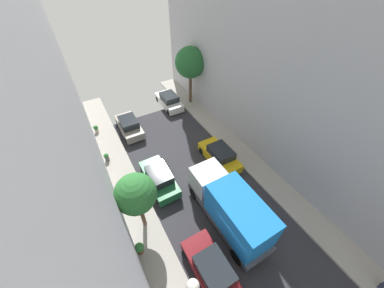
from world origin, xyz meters
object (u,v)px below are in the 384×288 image
object	(u,v)px
delivery_truck	(230,208)
parked_car_left_3	(159,178)
potted_plant_3	(107,157)
parked_car_right_1	(220,156)
parked_car_right_2	(169,101)
potted_plant_5	(96,128)
street_tree_2	(136,194)
potted_plant_2	(139,248)
parked_car_left_4	(129,126)
parked_car_left_2	(212,271)
street_tree_1	(190,63)

from	to	relation	value
delivery_truck	parked_car_left_3	bearing A→B (deg)	117.53
potted_plant_3	parked_car_right_1	bearing A→B (deg)	-29.97
parked_car_left_3	parked_car_right_2	distance (m)	11.08
potted_plant_5	street_tree_2	bearing A→B (deg)	-86.43
parked_car_left_3	potted_plant_2	xyz separation A→B (m)	(-3.10, -4.14, -0.14)
parked_car_left_3	street_tree_2	world-z (taller)	street_tree_2
parked_car_left_4	parked_car_right_2	xyz separation A→B (m)	(5.40, 2.21, 0.00)
parked_car_left_2	parked_car_right_2	world-z (taller)	same
delivery_truck	potted_plant_2	bearing A→B (deg)	169.87
parked_car_left_4	delivery_truck	distance (m)	12.97
parked_car_left_3	potted_plant_5	distance (m)	9.36
parked_car_right_1	potted_plant_5	size ratio (longest dim) A/B	5.76
parked_car_left_2	street_tree_1	world-z (taller)	street_tree_1
parked_car_right_2	street_tree_2	size ratio (longest dim) A/B	0.90
street_tree_2	potted_plant_2	xyz separation A→B (m)	(-0.87, -1.54, -3.03)
parked_car_left_4	parked_car_right_2	world-z (taller)	same
street_tree_2	parked_car_left_3	bearing A→B (deg)	49.42
parked_car_left_2	potted_plant_3	world-z (taller)	parked_car_left_2
parked_car_left_2	potted_plant_5	world-z (taller)	parked_car_left_2
street_tree_2	parked_car_left_2	bearing A→B (deg)	-64.79
street_tree_1	potted_plant_3	size ratio (longest dim) A/B	8.38
parked_car_left_2	potted_plant_5	bearing A→B (deg)	100.29
parked_car_left_4	street_tree_1	size ratio (longest dim) A/B	0.67
parked_car_left_3	potted_plant_3	xyz separation A→B (m)	(-2.98, 4.47, -0.17)
potted_plant_2	street_tree_1	bearing A→B (deg)	50.40
street_tree_2	potted_plant_2	distance (m)	3.51
parked_car_left_2	parked_car_right_2	bearing A→B (deg)	72.39
potted_plant_2	potted_plant_3	bearing A→B (deg)	89.23
parked_car_left_2	potted_plant_5	distance (m)	16.49
potted_plant_5	parked_car_right_2	bearing A→B (deg)	5.37
parked_car_left_3	parked_car_right_2	world-z (taller)	same
parked_car_left_2	street_tree_2	distance (m)	5.98
potted_plant_5	parked_car_left_2	bearing A→B (deg)	-79.71
parked_car_left_2	street_tree_1	size ratio (longest dim) A/B	0.67
parked_car_left_4	delivery_truck	world-z (taller)	delivery_truck
potted_plant_2	parked_car_left_3	bearing A→B (deg)	53.23
parked_car_right_1	street_tree_2	distance (m)	8.46
street_tree_2	potted_plant_2	size ratio (longest dim) A/B	5.83
parked_car_left_2	delivery_truck	distance (m)	3.62
parked_car_left_4	parked_car_right_2	bearing A→B (deg)	22.23
potted_plant_3	parked_car_left_2	bearing A→B (deg)	-75.83
potted_plant_3	potted_plant_5	world-z (taller)	potted_plant_3
parked_car_left_2	street_tree_1	xyz separation A→B (m)	(7.93, 16.52, 4.06)
delivery_truck	parked_car_right_1	bearing A→B (deg)	60.74
parked_car_left_3	street_tree_2	xyz separation A→B (m)	(-2.23, -2.60, 2.89)
parked_car_left_4	street_tree_2	size ratio (longest dim) A/B	0.90
parked_car_right_2	street_tree_1	size ratio (longest dim) A/B	0.67
parked_car_right_1	potted_plant_5	bearing A→B (deg)	132.07
potted_plant_5	delivery_truck	bearing A→B (deg)	-68.13
parked_car_left_2	potted_plant_3	bearing A→B (deg)	104.17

